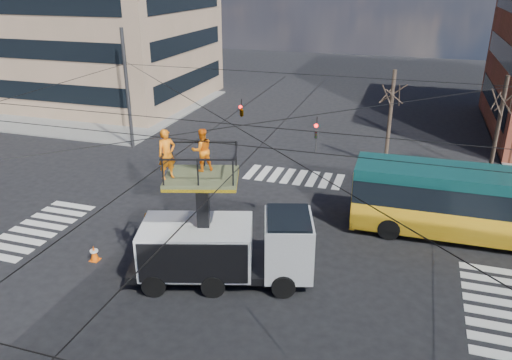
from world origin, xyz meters
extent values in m
plane|color=black|center=(0.00, 0.00, 0.00)|extent=(120.00, 120.00, 0.00)
cube|color=slate|center=(-21.00, 21.00, 0.06)|extent=(18.00, 18.00, 0.12)
cube|color=black|center=(-22.00, 16.00, 2.33)|extent=(15.30, 0.12, 1.50)
cube|color=black|center=(-13.00, 24.00, 2.33)|extent=(0.12, 13.60, 1.50)
cube|color=black|center=(-22.00, 16.00, 5.67)|extent=(15.30, 0.12, 1.50)
cube|color=black|center=(-13.00, 24.00, 5.67)|extent=(0.12, 13.60, 1.50)
cube|color=black|center=(-22.00, 16.00, 9.00)|extent=(15.30, 0.12, 1.50)
cube|color=black|center=(-13.00, 24.00, 9.00)|extent=(0.12, 13.60, 1.50)
cube|color=black|center=(12.00, 24.00, 2.45)|extent=(0.12, 13.60, 1.58)
cube|color=black|center=(12.00, 24.00, 5.95)|extent=(0.12, 13.60, 1.57)
cube|color=black|center=(12.00, 24.00, 9.45)|extent=(0.12, 13.60, 1.57)
cylinder|color=#2D2D30|center=(-12.00, 12.00, 4.00)|extent=(0.24, 0.24, 8.00)
cylinder|color=black|center=(0.00, 12.00, 5.70)|extent=(24.00, 0.03, 0.03)
cylinder|color=black|center=(0.00, 0.00, 5.90)|extent=(24.02, 24.02, 0.03)
cylinder|color=black|center=(0.00, 0.00, 5.90)|extent=(24.02, 24.02, 0.03)
cylinder|color=black|center=(0.00, -1.20, 5.60)|extent=(24.00, 0.03, 0.03)
cylinder|color=black|center=(0.00, 1.20, 5.60)|extent=(24.00, 0.03, 0.03)
cylinder|color=black|center=(-1.20, 0.00, 5.50)|extent=(0.03, 24.00, 0.03)
cylinder|color=black|center=(1.20, 0.00, 5.50)|extent=(0.03, 24.00, 0.03)
imported|color=black|center=(2.50, 3.00, 5.10)|extent=(0.16, 0.20, 1.00)
imported|color=black|center=(-1.50, 5.00, 5.35)|extent=(0.26, 1.24, 0.50)
cylinder|color=#382B21|center=(5.00, 13.50, 3.00)|extent=(0.24, 0.24, 6.00)
cylinder|color=#382B21|center=(11.00, 13.50, 3.00)|extent=(0.24, 0.24, 6.00)
cube|color=black|center=(-0.23, -1.27, 0.55)|extent=(7.34, 4.12, 0.30)
cube|color=silver|center=(2.26, -0.52, 1.55)|extent=(2.41, 2.82, 2.20)
cube|color=black|center=(2.26, -0.52, 2.35)|extent=(2.19, 2.66, 0.80)
cube|color=silver|center=(-1.09, -1.53, 1.45)|extent=(4.74, 3.60, 1.80)
cylinder|color=black|center=(2.40, -1.68, 0.45)|extent=(0.96, 0.59, 0.90)
cylinder|color=black|center=(1.74, 0.53, 0.45)|extent=(0.96, 0.59, 0.90)
cylinder|color=black|center=(-0.09, -2.43, 0.45)|extent=(0.96, 0.59, 0.90)
cylinder|color=black|center=(-0.75, -0.22, 0.45)|extent=(0.96, 0.59, 0.90)
cylinder|color=black|center=(-2.20, -3.06, 0.45)|extent=(0.96, 0.59, 0.90)
cylinder|color=black|center=(-2.86, -0.86, 0.45)|extent=(0.96, 0.59, 0.90)
cube|color=black|center=(-0.80, -1.44, 2.87)|extent=(0.56, 0.56, 2.94)
cube|color=#495331|center=(-0.80, -1.44, 4.34)|extent=(3.09, 2.76, 0.12)
cube|color=yellow|center=(-0.80, -1.44, 4.22)|extent=(3.09, 2.76, 0.12)
imported|color=orange|center=(-1.82, -2.05, 5.29)|extent=(0.74, 0.78, 1.79)
imported|color=orange|center=(-0.95, -0.99, 5.20)|extent=(0.99, 0.97, 1.60)
cube|color=orange|center=(9.89, 5.25, 0.95)|extent=(11.70, 2.77, 1.30)
cube|color=black|center=(9.89, 5.25, 2.15)|extent=(11.70, 2.71, 1.10)
cube|color=#0B3434|center=(9.89, 5.25, 2.95)|extent=(11.70, 2.77, 0.50)
cube|color=orange|center=(4.16, 5.17, 1.60)|extent=(0.29, 2.47, 2.80)
cube|color=black|center=(4.11, 5.17, 0.45)|extent=(0.19, 2.60, 0.30)
cube|color=gold|center=(4.26, 5.17, 2.85)|extent=(0.12, 1.60, 0.35)
cylinder|color=black|center=(5.83, 4.01, 0.50)|extent=(1.00, 0.31, 1.00)
cylinder|color=black|center=(5.79, 6.37, 0.50)|extent=(1.00, 0.31, 1.00)
cone|color=#F45A0A|center=(-5.78, -1.62, 0.35)|extent=(0.36, 0.36, 0.70)
imported|color=orange|center=(-3.83, -0.39, 0.97)|extent=(0.85, 1.23, 1.93)
imported|color=orange|center=(2.79, 0.16, 0.82)|extent=(0.88, 1.18, 1.64)
camera|label=1|loc=(6.14, -16.79, 11.13)|focal=35.00mm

